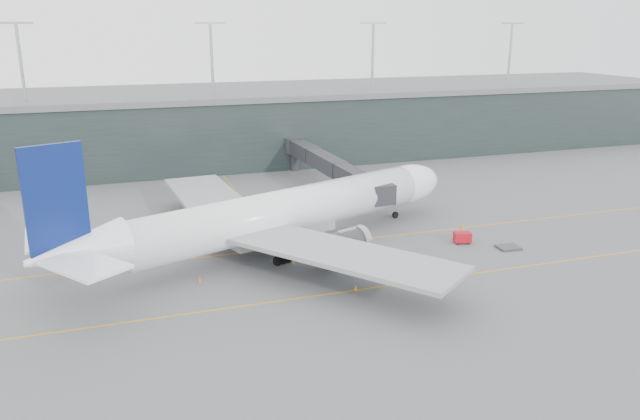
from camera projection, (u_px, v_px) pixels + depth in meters
name	position (u px, v px, depth m)	size (l,w,h in m)	color
ground	(239.00, 243.00, 86.05)	(320.00, 320.00, 0.00)	#535358
taxiline_a	(246.00, 252.00, 82.41)	(160.00, 0.25, 0.02)	#C78C12
taxiline_b	(276.00, 301.00, 67.88)	(160.00, 0.25, 0.02)	#C78C12
taxiline_lead_main	(245.00, 202.00, 105.74)	(0.25, 60.00, 0.02)	#C78C12
terminal	(185.00, 126.00, 136.53)	(240.00, 36.00, 29.00)	#1D2827
main_aircraft	(283.00, 213.00, 82.56)	(60.47, 55.83, 17.57)	white
jet_bridge	(324.00, 161.00, 112.95)	(5.07, 44.71, 6.81)	#27272C
gse_cart	(462.00, 237.00, 85.72)	(2.57, 1.97, 1.55)	#B10C19
baggage_dolly	(508.00, 247.00, 83.83)	(2.91, 2.33, 0.29)	#36363B
uld_a	(191.00, 220.00, 92.76)	(2.27, 1.98, 1.79)	#343439
uld_b	(204.00, 217.00, 94.28)	(2.03, 1.64, 1.80)	#343439
uld_c	(226.00, 217.00, 94.58)	(2.24, 1.94, 1.78)	#343439
cone_nose	(462.00, 226.00, 91.98)	(0.48, 0.48, 0.77)	#D26A0B
cone_wing_stbd	(356.00, 288.00, 70.65)	(0.39, 0.39, 0.63)	orange
cone_wing_port	(269.00, 213.00, 98.68)	(0.39, 0.39, 0.61)	orange
cone_tail	(200.00, 280.00, 72.75)	(0.45, 0.45, 0.72)	#F5570D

